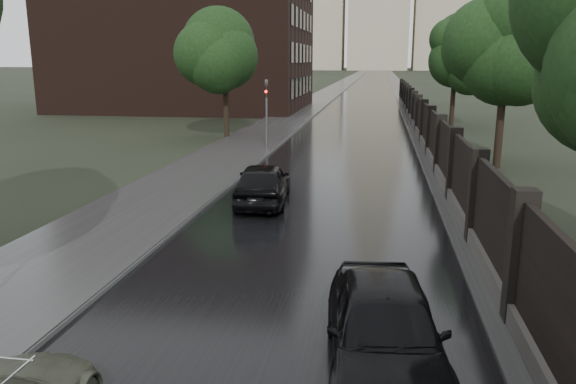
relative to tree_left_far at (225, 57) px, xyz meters
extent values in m
cube|color=black|center=(8.00, 160.00, -5.23)|extent=(8.00, 420.00, 0.02)
cube|color=#2D2D2D|center=(2.00, 160.00, -5.16)|extent=(4.00, 420.00, 0.16)
cube|color=#2D2D2D|center=(13.50, 160.00, -5.20)|extent=(3.00, 420.00, 0.08)
cube|color=#383533|center=(12.60, 2.00, -4.99)|extent=(0.40, 75.00, 0.50)
cube|color=black|center=(12.60, 2.00, -3.74)|extent=(0.15, 75.00, 2.00)
cube|color=black|center=(12.60, 40.00, -3.89)|extent=(0.45, 0.45, 2.70)
cylinder|color=black|center=(0.00, 0.00, -2.32)|extent=(0.36, 0.36, 5.85)
sphere|color=black|center=(0.00, 0.00, 0.02)|extent=(4.25, 4.25, 4.25)
cylinder|color=black|center=(15.50, -8.00, -2.48)|extent=(0.36, 0.36, 5.53)
sphere|color=black|center=(15.50, -8.00, -0.27)|extent=(4.08, 4.08, 4.08)
cylinder|color=black|center=(15.50, 10.00, -2.48)|extent=(0.36, 0.36, 5.53)
sphere|color=black|center=(15.50, 10.00, -0.27)|extent=(4.08, 4.08, 4.08)
cylinder|color=#59595E|center=(3.70, -5.00, -3.74)|extent=(0.12, 0.12, 3.00)
imported|color=#59595E|center=(3.70, -5.00, -1.74)|extent=(0.16, 0.20, 1.00)
sphere|color=#FF0C0C|center=(3.70, -5.15, -1.89)|extent=(0.14, 0.14, 0.14)
cube|color=black|center=(-10.00, 22.00, 4.76)|extent=(24.00, 18.00, 20.00)
cube|color=tan|center=(-24.00, 270.00, 16.76)|extent=(28.00, 22.00, 44.00)
cube|color=tan|center=(40.00, 270.00, 16.76)|extent=(28.00, 22.00, 44.00)
cube|color=tan|center=(8.00, 270.00, 24.76)|extent=(30.00, 30.00, 60.00)
imported|color=black|center=(5.85, -16.55, -4.49)|extent=(2.18, 4.58, 1.51)
imported|color=black|center=(10.07, -27.24, -4.45)|extent=(2.27, 4.78, 1.58)
camera|label=1|loc=(9.85, -35.67, -0.22)|focal=35.00mm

